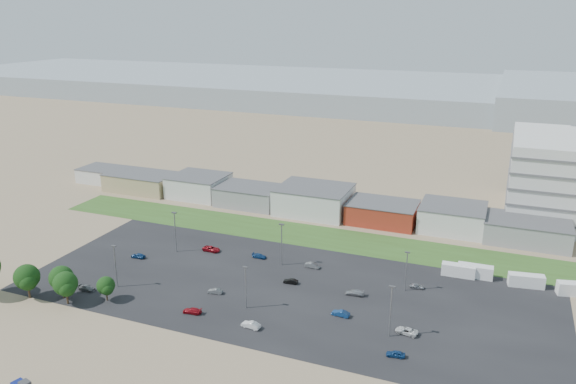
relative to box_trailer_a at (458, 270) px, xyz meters
The scene contains 33 objects.
ground 57.98m from the box_trailer_a, 134.86° to the right, with size 700.00×700.00×0.00m, color #7F6D50.
parking_lot 41.64m from the box_trailer_a, 149.56° to the right, with size 120.00×50.00×0.01m, color black.
grass_strip 42.34m from the box_trailer_a, 165.05° to the left, with size 160.00×16.00×0.02m, color #32511E.
hills_backdrop 273.93m from the box_trailer_a, 90.18° to the left, with size 700.00×200.00×9.00m, color gray, non-canonical shape.
building_row 65.20m from the box_trailer_a, 152.67° to the left, with size 170.00×20.00×8.00m, color silver, non-canonical shape.
box_trailer_a is the anchor object (origin of this frame).
box_trailer_b 3.85m from the box_trailer_a, 12.67° to the left, with size 8.09×2.53×3.03m, color silver, non-canonical shape.
box_trailer_c 14.99m from the box_trailer_a, ahead, with size 7.82×2.44×2.93m, color silver, non-canonical shape.
box_trailer_d 25.20m from the box_trailer_a, ahead, with size 7.85×2.45×2.94m, color silver, non-canonical shape.
tree_left 98.19m from the box_trailer_a, 151.91° to the right, with size 5.93×5.93×8.90m, color black, non-canonical shape.
tree_mid 90.74m from the box_trailer_a, 151.40° to the right, with size 5.66×5.66×8.49m, color black, non-canonical shape.
tree_right 89.24m from the box_trailer_a, 149.59° to the right, with size 5.59×5.59×8.38m, color black, non-canonical shape.
tree_near 81.01m from the box_trailer_a, 149.71° to the right, with size 4.22×4.22×6.33m, color black, non-canonical shape.
lightpole_front_l 79.96m from the box_trailer_a, 154.21° to the right, with size 1.20×0.50×10.21m, color slate, non-canonical shape.
lightpole_front_m 51.91m from the box_trailer_a, 141.05° to the right, with size 1.13×0.47×9.62m, color slate, non-canonical shape.
lightpole_front_r 33.82m from the box_trailer_a, 106.78° to the right, with size 1.27×0.53×10.80m, color slate, non-canonical shape.
lightpole_back_l 71.50m from the box_trailer_a, 169.81° to the right, with size 1.29×0.54×10.96m, color slate, non-canonical shape.
lightpole_back_m 42.79m from the box_trailer_a, 166.50° to the right, with size 1.28×0.53×10.90m, color slate, non-canonical shape.
lightpole_back_r 16.25m from the box_trailer_a, 130.64° to the right, with size 1.11×0.46×9.46m, color slate, non-canonical shape.
parked_car_0 30.76m from the box_trailer_a, 102.71° to the right, with size 2.05×4.44×1.23m, color silver.
parked_car_1 35.06m from the box_trailer_a, 126.12° to the right, with size 1.33×3.82×1.26m, color navy.
parked_car_2 39.15m from the box_trailer_a, 100.59° to the right, with size 1.39×3.46×1.18m, color navy.
parked_car_3 63.12m from the box_trailer_a, 142.13° to the right, with size 1.64×4.03×1.17m, color maroon.
parked_car_4 57.57m from the box_trailer_a, 149.44° to the right, with size 1.17×3.37×1.11m, color #595B5E.
parked_car_5 79.65m from the box_trailer_a, 165.63° to the right, with size 1.50×3.74×1.27m, color navy.
parked_car_6 49.06m from the box_trailer_a, behind, with size 1.55×3.80×1.10m, color navy.
parked_car_7 40.18m from the box_trailer_a, 152.57° to the right, with size 1.19×3.40×1.12m, color black.
parked_car_8 12.90m from the box_trailer_a, 128.59° to the right, with size 1.31×3.25×1.11m, color #A5A5AA.
parked_car_9 62.49m from the box_trailer_a, behind, with size 2.18×4.72×1.31m, color maroon.
parked_car_10 86.49m from the box_trailer_a, 153.39° to the right, with size 1.72×4.23×1.23m, color #595B5E.
parked_car_11 34.87m from the box_trailer_a, 165.62° to the right, with size 1.32×3.79×1.25m, color #595B5E.
parked_car_12 27.51m from the box_trailer_a, 137.90° to the right, with size 1.74×4.27×1.24m, color #A5A5AA.
parked_car_13 53.29m from the box_trailer_a, 132.45° to the right, with size 1.39×4.00×1.32m, color silver.
Camera 1 is at (48.24, -86.73, 59.88)m, focal length 35.00 mm.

